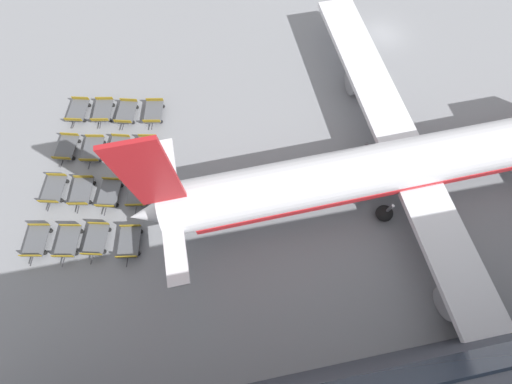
# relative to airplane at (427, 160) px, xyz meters

# --- Properties ---
(ground_plane) EXTENTS (500.00, 500.00, 0.00)m
(ground_plane) POSITION_rel_airplane_xyz_m (-17.23, 3.86, -3.25)
(ground_plane) COLOR gray
(airplane) EXTENTS (40.03, 46.94, 12.43)m
(airplane) POSITION_rel_airplane_xyz_m (0.00, 0.00, 0.00)
(airplane) COLOR white
(airplane) RESTS_ON ground_plane
(baggage_dolly_row_near_col_a) EXTENTS (3.38, 2.19, 0.92)m
(baggage_dolly_row_near_col_a) POSITION_rel_airplane_xyz_m (-12.48, -28.65, -2.78)
(baggage_dolly_row_near_col_a) COLOR #515459
(baggage_dolly_row_near_col_a) RESTS_ON ground_plane
(baggage_dolly_row_near_col_b) EXTENTS (3.38, 2.22, 0.92)m
(baggage_dolly_row_near_col_b) POSITION_rel_airplane_xyz_m (-8.46, -29.51, -2.78)
(baggage_dolly_row_near_col_b) COLOR #515459
(baggage_dolly_row_near_col_b) RESTS_ON ground_plane
(baggage_dolly_row_near_col_c) EXTENTS (3.38, 2.16, 0.92)m
(baggage_dolly_row_near_col_c) POSITION_rel_airplane_xyz_m (-4.44, -30.38, -2.78)
(baggage_dolly_row_near_col_c) COLOR #515459
(baggage_dolly_row_near_col_c) RESTS_ON ground_plane
(baggage_dolly_row_near_col_d) EXTENTS (3.37, 2.07, 0.92)m
(baggage_dolly_row_near_col_d) POSITION_rel_airplane_xyz_m (-0.07, -31.46, -2.78)
(baggage_dolly_row_near_col_d) COLOR #515459
(baggage_dolly_row_near_col_d) RESTS_ON ground_plane
(baggage_dolly_row_mid_a_col_a) EXTENTS (3.37, 2.05, 0.92)m
(baggage_dolly_row_mid_a_col_a) POSITION_rel_airplane_xyz_m (-12.02, -26.31, -2.78)
(baggage_dolly_row_mid_a_col_a) COLOR #515459
(baggage_dolly_row_mid_a_col_a) RESTS_ON ground_plane
(baggage_dolly_row_mid_a_col_b) EXTENTS (3.38, 2.11, 0.92)m
(baggage_dolly_row_mid_a_col_b) POSITION_rel_airplane_xyz_m (-7.84, -27.19, -2.78)
(baggage_dolly_row_mid_a_col_b) COLOR #515459
(baggage_dolly_row_mid_a_col_b) RESTS_ON ground_plane
(baggage_dolly_row_mid_a_col_c) EXTENTS (3.37, 2.06, 0.92)m
(baggage_dolly_row_mid_a_col_c) POSITION_rel_airplane_xyz_m (-3.80, -28.05, -2.78)
(baggage_dolly_row_mid_a_col_c) COLOR #515459
(baggage_dolly_row_mid_a_col_c) RESTS_ON ground_plane
(baggage_dolly_row_mid_a_col_d) EXTENTS (3.37, 2.10, 0.92)m
(baggage_dolly_row_mid_a_col_d) POSITION_rel_airplane_xyz_m (0.44, -29.00, -2.78)
(baggage_dolly_row_mid_a_col_d) COLOR #515459
(baggage_dolly_row_mid_a_col_d) RESTS_ON ground_plane
(baggage_dolly_row_mid_b_col_a) EXTENTS (3.38, 2.22, 0.92)m
(baggage_dolly_row_mid_b_col_a) POSITION_rel_airplane_xyz_m (-11.40, -24.10, -2.78)
(baggage_dolly_row_mid_b_col_a) COLOR #515459
(baggage_dolly_row_mid_b_col_a) RESTS_ON ground_plane
(baggage_dolly_row_mid_b_col_b) EXTENTS (3.38, 2.25, 0.92)m
(baggage_dolly_row_mid_b_col_b) POSITION_rel_airplane_xyz_m (-7.46, -24.94, -2.78)
(baggage_dolly_row_mid_b_col_b) COLOR #515459
(baggage_dolly_row_mid_b_col_b) RESTS_ON ground_plane
(baggage_dolly_row_mid_b_col_c) EXTENTS (3.38, 2.21, 0.92)m
(baggage_dolly_row_mid_b_col_c) POSITION_rel_airplane_xyz_m (-3.16, -25.74, -2.78)
(baggage_dolly_row_mid_b_col_c) COLOR #515459
(baggage_dolly_row_mid_b_col_c) RESTS_ON ground_plane
(baggage_dolly_row_mid_b_col_d) EXTENTS (3.38, 2.16, 0.92)m
(baggage_dolly_row_mid_b_col_d) POSITION_rel_airplane_xyz_m (0.69, -26.79, -2.78)
(baggage_dolly_row_mid_b_col_d) COLOR #515459
(baggage_dolly_row_mid_b_col_d) RESTS_ON ground_plane
(baggage_dolly_row_far_col_a) EXTENTS (3.37, 2.06, 0.92)m
(baggage_dolly_row_far_col_a) POSITION_rel_airplane_xyz_m (-10.96, -21.55, -2.78)
(baggage_dolly_row_far_col_a) COLOR #515459
(baggage_dolly_row_far_col_a) RESTS_ON ground_plane
(baggage_dolly_row_far_col_b) EXTENTS (3.38, 2.12, 0.92)m
(baggage_dolly_row_far_col_b) POSITION_rel_airplane_xyz_m (-6.98, -22.48, -2.78)
(baggage_dolly_row_far_col_b) COLOR #515459
(baggage_dolly_row_far_col_b) RESTS_ON ground_plane
(baggage_dolly_row_far_col_c) EXTENTS (3.37, 2.01, 0.92)m
(baggage_dolly_row_far_col_c) POSITION_rel_airplane_xyz_m (-2.81, -23.37, -2.78)
(baggage_dolly_row_far_col_c) COLOR #515459
(baggage_dolly_row_far_col_c) RESTS_ON ground_plane
(baggage_dolly_row_far_col_d) EXTENTS (3.36, 2.01, 0.92)m
(baggage_dolly_row_far_col_d) POSITION_rel_airplane_xyz_m (1.39, -24.20, -2.78)
(baggage_dolly_row_far_col_d) COLOR #515459
(baggage_dolly_row_far_col_d) RESTS_ON ground_plane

